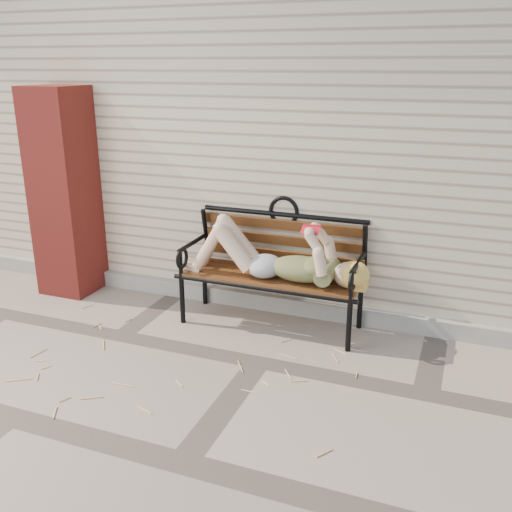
% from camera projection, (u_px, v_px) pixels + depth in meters
% --- Properties ---
extents(ground, '(80.00, 80.00, 0.00)m').
position_uv_depth(ground, '(259.00, 362.00, 4.40)').
color(ground, gray).
rests_on(ground, ground).
extents(house_wall, '(8.00, 4.00, 3.00)m').
position_uv_depth(house_wall, '(351.00, 126.00, 6.57)').
color(house_wall, '#C4B799').
rests_on(house_wall, ground).
extents(foundation_strip, '(8.00, 0.10, 0.15)m').
position_uv_depth(foundation_strip, '(296.00, 306.00, 5.23)').
color(foundation_strip, gray).
rests_on(foundation_strip, ground).
extents(brick_pillar, '(0.50, 0.50, 2.00)m').
position_uv_depth(brick_pillar, '(65.00, 193.00, 5.52)').
color(brick_pillar, maroon).
rests_on(brick_pillar, ground).
extents(garden_bench, '(1.69, 0.67, 1.09)m').
position_uv_depth(garden_bench, '(275.00, 256.00, 4.93)').
color(garden_bench, black).
rests_on(garden_bench, ground).
extents(reading_woman, '(1.59, 0.36, 0.50)m').
position_uv_depth(reading_woman, '(271.00, 257.00, 4.79)').
color(reading_woman, '#092D3F').
rests_on(reading_woman, ground).
extents(straw_scatter, '(2.89, 1.68, 0.01)m').
position_uv_depth(straw_scatter, '(164.00, 378.00, 4.17)').
color(straw_scatter, '#E0BD6D').
rests_on(straw_scatter, ground).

